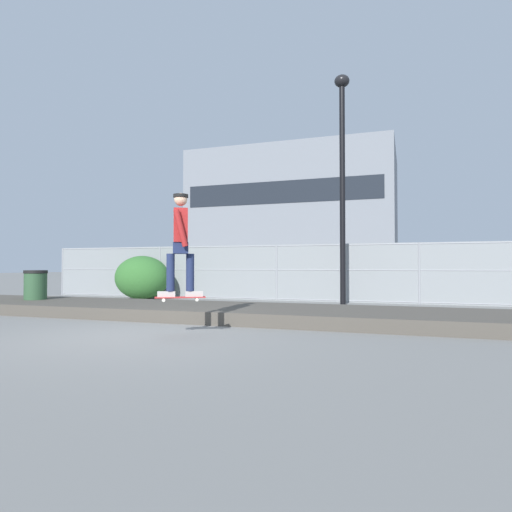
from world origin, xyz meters
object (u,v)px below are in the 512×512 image
Objects in this scene: shrub_left at (142,278)px; trash_bin at (35,290)px; skater at (181,238)px; parked_car_near at (249,273)px; street_lamp at (342,161)px; skateboard at (180,298)px; parked_car_mid at (405,274)px.

shrub_left is 3.96m from trash_bin.
trash_bin is at bearing 154.45° from skater.
trash_bin is (-0.69, -3.89, -0.23)m from shrub_left.
parked_car_near is at bearing 104.62° from skater.
shrub_left is (-2.22, -4.61, -0.09)m from parked_car_near.
street_lamp is 6.58× the size of trash_bin.
skater is at bearing -25.55° from trash_bin.
skater is at bearing -75.38° from parked_car_near.
skater is 11.70m from parked_car_near.
parked_car_near is 2.33× the size of shrub_left.
parked_car_mid is at bearing 73.32° from skateboard.
skater reaches higher than skateboard.
skateboard is 11.69m from parked_car_mid.
skateboard is 0.41× the size of shrub_left.
parked_car_mid is 12.47m from trash_bin.
parked_car_mid is (1.68, 4.55, -3.38)m from street_lamp.
parked_car_mid reaches higher than shrub_left.
skater is 1.62× the size of trash_bin.
skateboard is 11.67m from parked_car_near.
street_lamp reaches higher than shrub_left.
parked_car_near is at bearing 179.15° from parked_car_mid.
parked_car_mid is at bearing 27.90° from shrub_left.
trash_bin is at bearing -152.91° from street_lamp.
skateboard is at bearing -106.68° from parked_car_mid.
trash_bin reaches higher than skateboard.
street_lamp is 1.53× the size of parked_car_mid.
street_lamp reaches higher than skater.
shrub_left is at bearing 79.89° from trash_bin.
trash_bin is (-5.86, 2.80, -1.07)m from skater.
parked_car_near is at bearing 134.85° from street_lamp.
skateboard is 6.50m from trash_bin.
parked_car_near is 8.98m from trash_bin.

